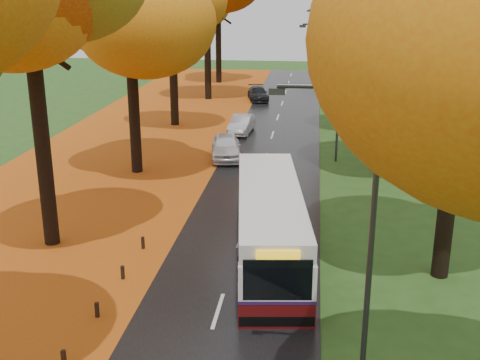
% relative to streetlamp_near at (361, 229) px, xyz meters
% --- Properties ---
extents(road, '(6.50, 90.00, 0.04)m').
position_rel_streetlamp_near_xyz_m(road, '(-3.95, 17.00, -4.69)').
color(road, black).
rests_on(road, ground).
extents(centre_line, '(0.12, 90.00, 0.01)m').
position_rel_streetlamp_near_xyz_m(centre_line, '(-3.95, 17.00, -4.67)').
color(centre_line, silver).
rests_on(centre_line, road).
extents(leaf_verge, '(12.00, 90.00, 0.02)m').
position_rel_streetlamp_near_xyz_m(leaf_verge, '(-12.95, 17.00, -4.70)').
color(leaf_verge, '#9B3E0E').
rests_on(leaf_verge, ground).
extents(leaf_drift, '(0.90, 90.00, 0.01)m').
position_rel_streetlamp_near_xyz_m(leaf_drift, '(-7.00, 17.00, -4.67)').
color(leaf_drift, '#C15B13').
rests_on(leaf_drift, road).
extents(streetlamp_near, '(2.45, 0.18, 8.00)m').
position_rel_streetlamp_near_xyz_m(streetlamp_near, '(0.00, 0.00, 0.00)').
color(streetlamp_near, '#333538').
rests_on(streetlamp_near, ground).
extents(streetlamp_mid, '(2.45, 0.18, 8.00)m').
position_rel_streetlamp_near_xyz_m(streetlamp_mid, '(0.00, 22.00, 0.00)').
color(streetlamp_mid, '#333538').
rests_on(streetlamp_mid, ground).
extents(streetlamp_far, '(2.45, 0.18, 8.00)m').
position_rel_streetlamp_near_xyz_m(streetlamp_far, '(0.00, 44.00, 0.00)').
color(streetlamp_far, '#333538').
rests_on(streetlamp_far, ground).
extents(bus, '(3.59, 10.49, 2.71)m').
position_rel_streetlamp_near_xyz_m(bus, '(-2.64, 8.22, -3.26)').
color(bus, '#550D0F').
rests_on(bus, road).
extents(car_white, '(2.40, 4.51, 1.46)m').
position_rel_streetlamp_near_xyz_m(car_white, '(-6.30, 21.74, -3.94)').
color(car_white, silver).
rests_on(car_white, road).
extents(car_silver, '(1.68, 3.93, 1.26)m').
position_rel_streetlamp_near_xyz_m(car_silver, '(-6.14, 28.30, -4.04)').
color(car_silver, '#9A9DA2').
rests_on(car_silver, road).
extents(car_dark, '(2.47, 4.33, 1.18)m').
position_rel_streetlamp_near_xyz_m(car_dark, '(-6.23, 41.32, -4.08)').
color(car_dark, black).
rests_on(car_dark, road).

